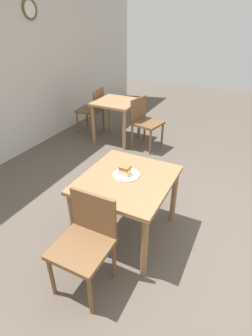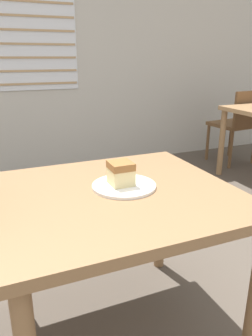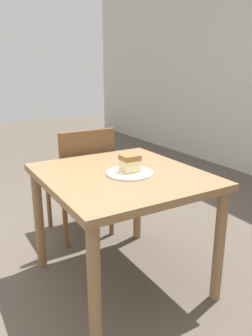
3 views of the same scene
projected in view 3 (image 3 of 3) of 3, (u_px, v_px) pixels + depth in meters
The scene contains 5 objects.
ground_plane at pixel (33, 305), 1.83m from camera, with size 14.00×14.00×0.00m, color brown.
dining_table_near at pixel (121, 190), 1.88m from camera, with size 0.94×0.86×0.71m.
chair_near_window at pixel (81, 176), 2.49m from camera, with size 0.44×0.44×0.86m.
plate at pixel (130, 173), 1.83m from camera, with size 0.26×0.26×0.01m.
cake_slice at pixel (130, 163), 1.82m from camera, with size 0.09×0.10×0.10m.
Camera 3 is at (1.58, -0.33, 1.27)m, focal length 35.00 mm.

